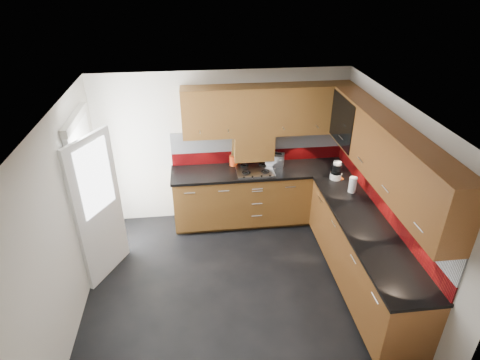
{
  "coord_description": "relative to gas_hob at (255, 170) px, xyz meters",
  "views": [
    {
      "loc": [
        -0.41,
        -3.87,
        3.78
      ],
      "look_at": [
        0.13,
        0.65,
        1.25
      ],
      "focal_mm": 30.0,
      "sensor_mm": 36.0,
      "label": 1
    }
  ],
  "objects": [
    {
      "name": "room",
      "position": [
        -0.45,
        -1.47,
        0.54
      ],
      "size": [
        4.0,
        3.8,
        2.64
      ],
      "color": "black"
    },
    {
      "name": "base_cabinets",
      "position": [
        0.62,
        -0.75,
        -0.52
      ],
      "size": [
        2.7,
        3.2,
        0.95
      ],
      "color": "brown",
      "rests_on": "room"
    },
    {
      "name": "countertop",
      "position": [
        0.6,
        -0.77,
        -0.03
      ],
      "size": [
        2.72,
        3.22,
        0.04
      ],
      "color": "black",
      "rests_on": "base_cabinets"
    },
    {
      "name": "backsplash",
      "position": [
        0.83,
        -0.54,
        0.26
      ],
      "size": [
        2.7,
        3.2,
        0.54
      ],
      "color": "maroon",
      "rests_on": "countertop"
    },
    {
      "name": "upper_cabinets",
      "position": [
        0.78,
        -0.69,
        0.88
      ],
      "size": [
        2.5,
        3.2,
        0.72
      ],
      "color": "brown",
      "rests_on": "room"
    },
    {
      "name": "extractor_hood",
      "position": [
        0.0,
        0.17,
        0.33
      ],
      "size": [
        0.6,
        0.33,
        0.4
      ],
      "primitive_type": "cube",
      "color": "brown",
      "rests_on": "room"
    },
    {
      "name": "glass_cabinet",
      "position": [
        1.26,
        -0.4,
        0.91
      ],
      "size": [
        0.32,
        0.8,
        0.66
      ],
      "color": "black",
      "rests_on": "room"
    },
    {
      "name": "back_door",
      "position": [
        -2.23,
        -0.72,
        0.08
      ],
      "size": [
        0.42,
        1.19,
        2.04
      ],
      "color": "white",
      "rests_on": "room"
    },
    {
      "name": "gas_hob",
      "position": [
        0.0,
        0.0,
        0.0
      ],
      "size": [
        0.56,
        0.49,
        0.04
      ],
      "color": "silver",
      "rests_on": "countertop"
    },
    {
      "name": "utensil_pot",
      "position": [
        -0.3,
        0.23,
        0.08
      ],
      "size": [
        0.13,
        0.13,
        0.45
      ],
      "color": "#E14315",
      "rests_on": "countertop"
    },
    {
      "name": "toaster",
      "position": [
        0.33,
        0.14,
        0.08
      ],
      "size": [
        0.32,
        0.25,
        0.2
      ],
      "color": "silver",
      "rests_on": "countertop"
    },
    {
      "name": "food_processor",
      "position": [
        1.14,
        -0.39,
        0.11
      ],
      "size": [
        0.17,
        0.17,
        0.28
      ],
      "color": "white",
      "rests_on": "countertop"
    },
    {
      "name": "paper_towel",
      "position": [
        1.24,
        -0.78,
        0.1
      ],
      "size": [
        0.12,
        0.12,
        0.22
      ],
      "primitive_type": "cylinder",
      "rotation": [
        0.0,
        0.0,
        0.1
      ],
      "color": "white",
      "rests_on": "countertop"
    },
    {
      "name": "orange_cloth",
      "position": [
        1.17,
        -0.39,
        -0.01
      ],
      "size": [
        0.15,
        0.14,
        0.01
      ],
      "primitive_type": "cube",
      "rotation": [
        0.0,
        0.0,
        0.16
      ],
      "color": "orange",
      "rests_on": "countertop"
    }
  ]
}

